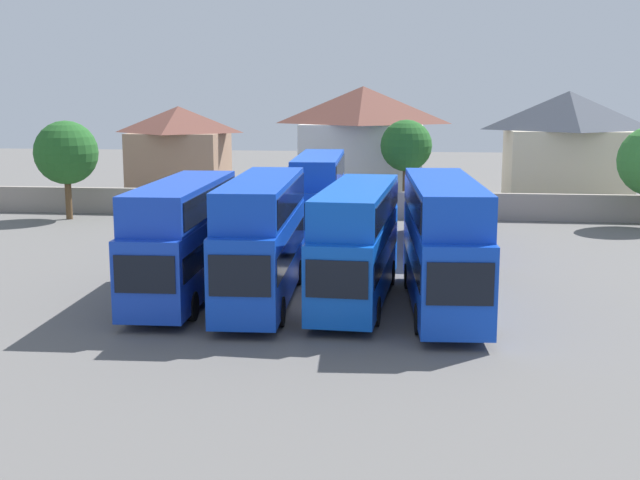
# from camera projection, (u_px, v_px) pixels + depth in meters

# --- Properties ---
(ground) EXTENTS (140.00, 140.00, 0.00)m
(ground) POSITION_uv_depth(u_px,v_px,m) (349.00, 231.00, 51.00)
(ground) COLOR #605E5B
(depot_boundary_wall) EXTENTS (56.00, 0.50, 1.80)m
(depot_boundary_wall) POSITION_uv_depth(u_px,v_px,m) (355.00, 204.00, 56.20)
(depot_boundary_wall) COLOR gray
(depot_boundary_wall) RESTS_ON ground
(bus_1) EXTENTS (2.84, 10.74, 4.81)m
(bus_1) POSITION_uv_depth(u_px,v_px,m) (183.00, 233.00, 33.78)
(bus_1) COLOR blue
(bus_1) RESTS_ON ground
(bus_2) EXTENTS (2.92, 10.97, 5.03)m
(bus_2) POSITION_uv_depth(u_px,v_px,m) (262.00, 234.00, 33.05)
(bus_2) COLOR #0F3FC2
(bus_2) RESTS_ON ground
(bus_3) EXTENTS (2.99, 10.87, 4.71)m
(bus_3) POSITION_uv_depth(u_px,v_px,m) (357.00, 237.00, 33.15)
(bus_3) COLOR blue
(bus_3) RESTS_ON ground
(bus_4) EXTENTS (3.23, 11.26, 5.07)m
(bus_4) POSITION_uv_depth(u_px,v_px,m) (443.00, 238.00, 32.03)
(bus_4) COLOR blue
(bus_4) RESTS_ON ground
(bus_5) EXTENTS (2.76, 10.24, 3.35)m
(bus_5) POSITION_uv_depth(u_px,v_px,m) (259.00, 208.00, 47.04)
(bus_5) COLOR blue
(bus_5) RESTS_ON ground
(bus_6) EXTENTS (2.90, 10.63, 4.94)m
(bus_6) POSITION_uv_depth(u_px,v_px,m) (319.00, 193.00, 46.63)
(bus_6) COLOR blue
(bus_6) RESTS_ON ground
(bus_7) EXTENTS (2.78, 10.13, 3.39)m
(bus_7) POSITION_uv_depth(u_px,v_px,m) (361.00, 209.00, 46.43)
(bus_7) COLOR blue
(bus_7) RESTS_ON ground
(bus_8) EXTENTS (3.50, 11.71, 3.35)m
(bus_8) POSITION_uv_depth(u_px,v_px,m) (449.00, 211.00, 45.67)
(bus_8) COLOR blue
(bus_8) RESTS_ON ground
(house_terrace_left) EXTENTS (7.40, 6.50, 7.36)m
(house_terrace_left) POSITION_uv_depth(u_px,v_px,m) (179.00, 152.00, 65.25)
(house_terrace_left) COLOR #9E7A60
(house_terrace_left) RESTS_ON ground
(house_terrace_centre) EXTENTS (9.61, 7.26, 8.89)m
(house_terrace_centre) POSITION_uv_depth(u_px,v_px,m) (363.00, 143.00, 63.60)
(house_terrace_centre) COLOR silver
(house_terrace_centre) RESTS_ON ground
(house_terrace_right) EXTENTS (9.31, 7.48, 8.53)m
(house_terrace_right) POSITION_uv_depth(u_px,v_px,m) (567.00, 146.00, 62.82)
(house_terrace_right) COLOR beige
(house_terrace_right) RESTS_ON ground
(tree_left_of_lot) EXTENTS (3.60, 3.60, 6.56)m
(tree_left_of_lot) POSITION_uv_depth(u_px,v_px,m) (406.00, 146.00, 57.59)
(tree_left_of_lot) COLOR brown
(tree_left_of_lot) RESTS_ON ground
(tree_behind_wall) EXTENTS (4.23, 4.23, 6.59)m
(tree_behind_wall) POSITION_uv_depth(u_px,v_px,m) (66.00, 153.00, 54.86)
(tree_behind_wall) COLOR brown
(tree_behind_wall) RESTS_ON ground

